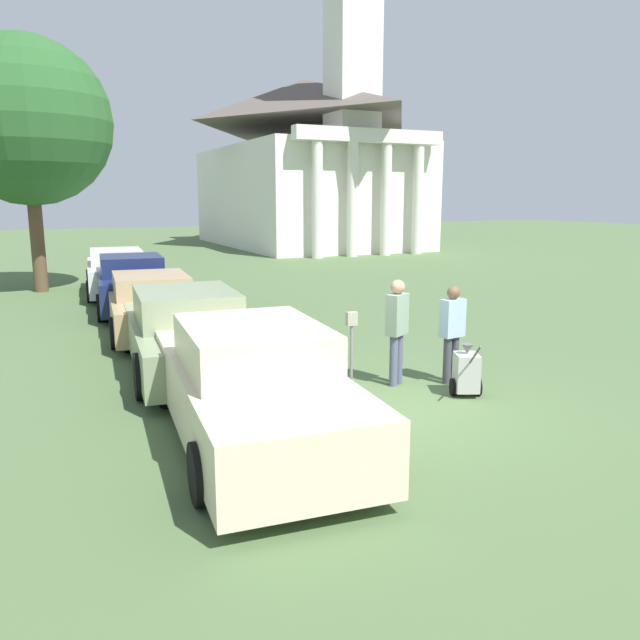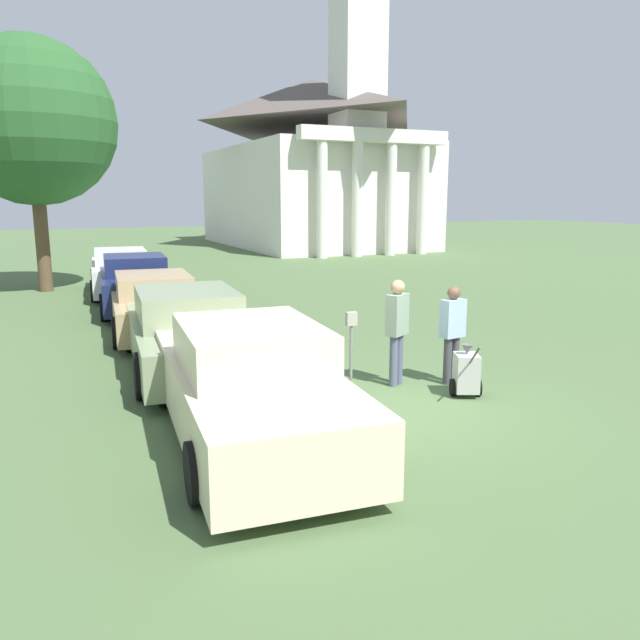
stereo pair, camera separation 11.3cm
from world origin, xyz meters
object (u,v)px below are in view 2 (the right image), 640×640
parked_car_white (121,272)px  parked_car_cream (248,385)px  person_worker (397,326)px  person_supervisor (452,329)px  parked_car_sage (187,331)px  church (313,157)px  parked_car_tan (154,304)px  equipment_cart (466,373)px  parking_meter (351,336)px  parked_car_navy (135,284)px

parked_car_white → parked_car_cream: bearing=-85.5°
person_worker → person_supervisor: 0.95m
parked_car_sage → church: size_ratio=0.22×
parked_car_tan → parked_car_white: (0.00, 6.35, 0.05)m
parked_car_white → church: (14.02, 16.57, 4.97)m
parked_car_tan → equipment_cart: parked_car_tan is taller
parked_car_tan → parked_car_cream: bearing=-85.5°
person_worker → church: size_ratio=0.07×
parking_meter → parked_car_cream: bearing=-150.4°
person_supervisor → church: (10.15, 29.35, 4.72)m
parked_car_white → person_worker: 12.83m
parked_car_navy → person_supervisor: 10.20m
parked_car_navy → person_supervisor: size_ratio=2.85×
parked_car_cream → parking_meter: bearing=34.2°
parking_meter → person_supervisor: (1.77, -0.26, 0.02)m
parked_car_cream → person_supervisor: (3.88, 0.93, 0.23)m
parked_car_sage → parked_car_navy: size_ratio=1.13×
parked_car_sage → parked_car_tan: size_ratio=1.00×
parked_car_navy → person_worker: person_worker is taller
parked_car_sage → parked_car_white: size_ratio=1.05×
parked_car_navy → equipment_cart: parked_car_navy is taller
parked_car_cream → parked_car_sage: size_ratio=1.00×
parked_car_cream → parking_meter: size_ratio=4.06×
parked_car_cream → person_worker: (2.98, 1.23, 0.30)m
person_worker → parked_car_cream: bearing=-7.1°
parked_car_white → church: 22.27m
parked_car_cream → church: (14.02, 30.28, 4.94)m
parked_car_sage → parked_car_white: (0.00, 9.99, 0.00)m
parked_car_cream → church: 33.73m
person_supervisor → parked_car_navy: bearing=-77.3°
parked_car_cream → parked_car_navy: 10.37m
church → person_supervisor: bearing=-109.1°
equipment_cart → parked_car_sage: bearing=161.0°
parked_car_cream → parked_car_sage: 3.73m
parked_car_white → church: size_ratio=0.21×
parked_car_sage → person_supervisor: (3.88, -2.79, 0.25)m
parked_car_tan → person_worker: bearing=-59.6°
parked_car_white → parking_meter: (2.11, -12.52, 0.23)m
parked_car_tan → church: (14.02, 22.91, 5.02)m
parked_car_cream → parked_car_tan: (-0.00, 7.37, -0.07)m
person_supervisor → equipment_cart: bearing=64.4°
parked_car_sage → parked_car_white: bearing=94.5°
person_supervisor → church: size_ratio=0.07×
parked_car_cream → parked_car_tan: bearing=94.5°
equipment_cart → church: church is taller
person_worker → person_supervisor: person_worker is taller
church → person_worker: bearing=-110.8°
parked_car_cream → parking_meter: (2.11, 1.20, 0.21)m
parked_car_white → parked_car_tan: bearing=-85.5°
parked_car_navy → church: 24.85m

